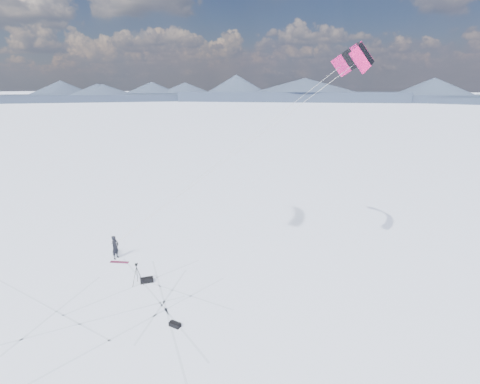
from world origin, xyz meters
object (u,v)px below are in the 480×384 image
(tripod, at_px, (137,271))
(gear_bag_a, at_px, (147,280))
(gear_bag_b, at_px, (175,324))
(snowboard, at_px, (119,262))
(snowkiter, at_px, (117,258))

(tripod, relative_size, gear_bag_a, 1.71)
(gear_bag_b, bearing_deg, snowboard, 154.54)
(tripod, xyz_separation_m, gear_bag_b, (4.26, -2.89, -0.86))
(snowkiter, bearing_deg, gear_bag_a, -119.34)
(gear_bag_a, xyz_separation_m, gear_bag_b, (3.89, -3.33, -0.04))
(snowkiter, xyz_separation_m, gear_bag_b, (7.91, -5.49, 0.13))
(snowkiter, distance_m, tripod, 4.59)
(snowkiter, height_order, tripod, tripod)
(gear_bag_b, bearing_deg, gear_bag_a, 148.51)
(snowkiter, xyz_separation_m, gear_bag_a, (4.03, -2.17, 0.16))
(snowboard, bearing_deg, gear_bag_a, -38.87)
(snowboard, height_order, gear_bag_b, gear_bag_b)
(snowkiter, distance_m, gear_bag_a, 4.57)
(snowboard, xyz_separation_m, tripod, (3.04, -2.13, 0.97))
(snowboard, bearing_deg, snowkiter, 129.95)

